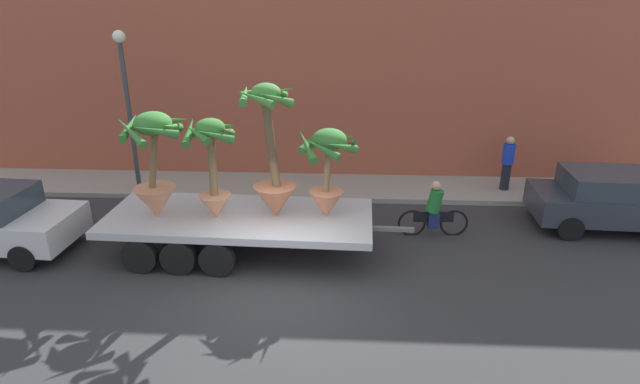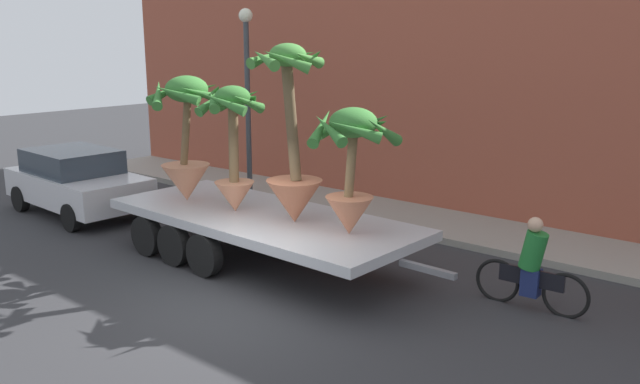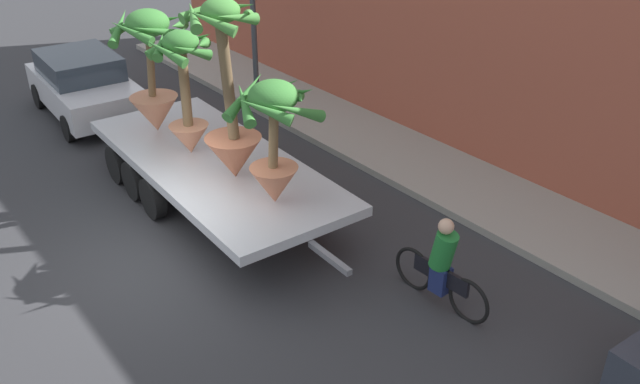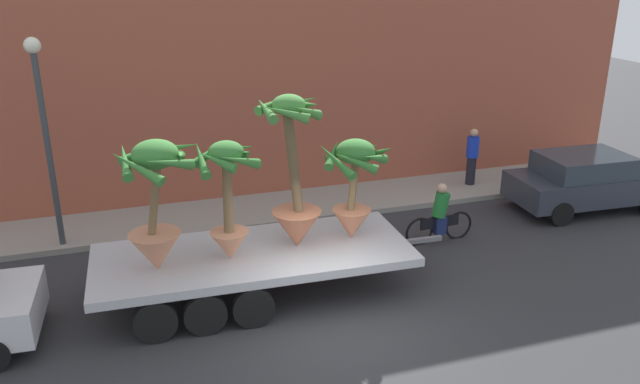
{
  "view_description": "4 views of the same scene",
  "coord_description": "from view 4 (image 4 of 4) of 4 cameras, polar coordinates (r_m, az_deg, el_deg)",
  "views": [
    {
      "loc": [
        1.4,
        -9.43,
        6.02
      ],
      "look_at": [
        0.79,
        2.3,
        1.4
      ],
      "focal_mm": 28.9,
      "sensor_mm": 36.0,
      "label": 1
    },
    {
      "loc": [
        7.32,
        -6.74,
        4.2
      ],
      "look_at": [
        -0.24,
        2.44,
        1.41
      ],
      "focal_mm": 36.62,
      "sensor_mm": 36.0,
      "label": 2
    },
    {
      "loc": [
        9.08,
        -3.62,
        6.5
      ],
      "look_at": [
        1.96,
        1.95,
        1.54
      ],
      "focal_mm": 37.18,
      "sensor_mm": 36.0,
      "label": 3
    },
    {
      "loc": [
        -3.45,
        -9.64,
        6.55
      ],
      "look_at": [
        0.45,
        2.34,
        1.88
      ],
      "focal_mm": 35.51,
      "sensor_mm": 36.0,
      "label": 4
    }
  ],
  "objects": [
    {
      "name": "ground_plane",
      "position": [
        12.15,
        1.41,
        -12.25
      ],
      "size": [
        60.0,
        60.0,
        0.0
      ],
      "primitive_type": "plane",
      "color": "#2D2D30"
    },
    {
      "name": "sidewalk",
      "position": [
        17.37,
        -5.28,
        -1.63
      ],
      "size": [
        24.0,
        2.2,
        0.15
      ],
      "primitive_type": "cube",
      "color": "gray",
      "rests_on": "ground"
    },
    {
      "name": "building_facade",
      "position": [
        18.02,
        -6.9,
        10.82
      ],
      "size": [
        24.0,
        1.2,
        7.23
      ],
      "primitive_type": "cube",
      "color": "#9E4C38",
      "rests_on": "ground"
    },
    {
      "name": "flatbed_trailer",
      "position": [
        12.97,
        -7.04,
        -6.22
      ],
      "size": [
        7.42,
        2.76,
        0.98
      ],
      "color": "#B7BABF",
      "rests_on": "ground"
    },
    {
      "name": "potted_palm_rear",
      "position": [
        12.02,
        -14.6,
        -1.44
      ],
      "size": [
        1.72,
        1.75,
        2.54
      ],
      "color": "tan",
      "rests_on": "flatbed_trailer"
    },
    {
      "name": "potted_palm_middle",
      "position": [
        13.0,
        3.04,
        0.73
      ],
      "size": [
        1.5,
        1.43,
        2.15
      ],
      "color": "#C17251",
      "rests_on": "flatbed_trailer"
    },
    {
      "name": "potted_palm_front",
      "position": [
        12.57,
        -2.33,
        0.22
      ],
      "size": [
        1.32,
        1.38,
        3.16
      ],
      "color": "#B26647",
      "rests_on": "flatbed_trailer"
    },
    {
      "name": "potted_palm_extra",
      "position": [
        12.15,
        -8.33,
        -0.53
      ],
      "size": [
        1.26,
        1.33,
        2.4
      ],
      "color": "tan",
      "rests_on": "flatbed_trailer"
    },
    {
      "name": "cyclist",
      "position": [
        15.62,
        10.76,
        -2.15
      ],
      "size": [
        1.84,
        0.36,
        1.54
      ],
      "color": "black",
      "rests_on": "ground"
    },
    {
      "name": "parked_car",
      "position": [
        18.8,
        22.86,
        0.97
      ],
      "size": [
        4.32,
        2.11,
        1.58
      ],
      "color": "#2D333D",
      "rests_on": "ground"
    },
    {
      "name": "pedestrian_near_gate",
      "position": [
        19.33,
        13.55,
        3.21
      ],
      "size": [
        0.36,
        0.36,
        1.71
      ],
      "color": "black",
      "rests_on": "sidewalk"
    },
    {
      "name": "street_lamp",
      "position": [
        15.39,
        -23.66,
        6.18
      ],
      "size": [
        0.36,
        0.36,
        4.83
      ],
      "color": "#383D42",
      "rests_on": "sidewalk"
    }
  ]
}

